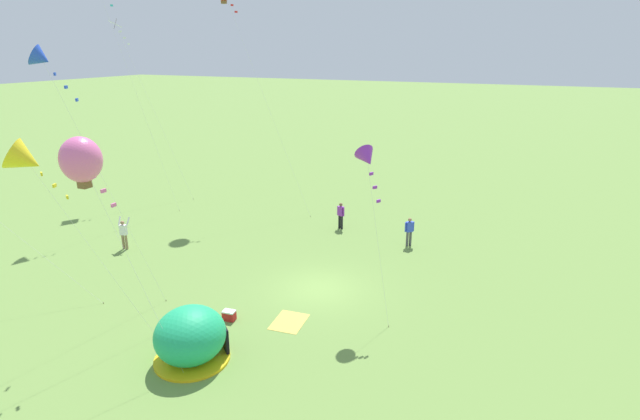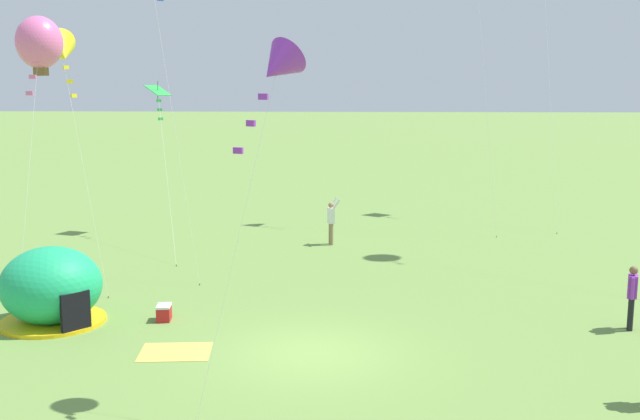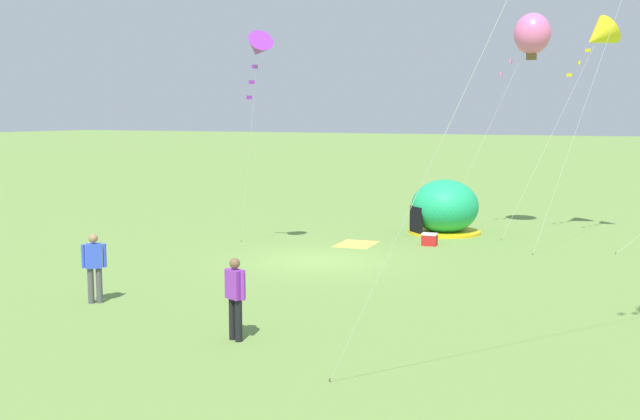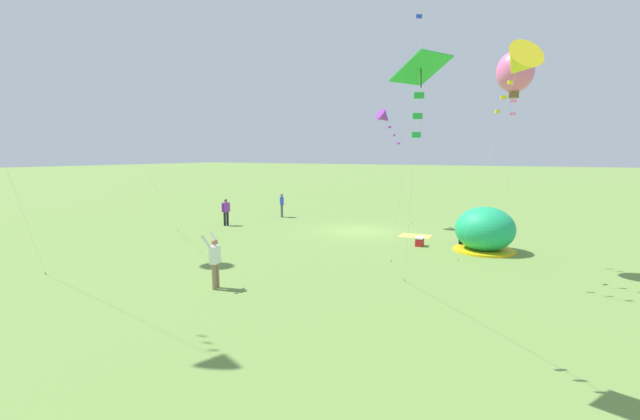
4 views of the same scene
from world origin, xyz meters
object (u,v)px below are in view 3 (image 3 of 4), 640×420
Objects in this scene: cooler_box at (429,239)px; kite_pink at (532,34)px; kite_yellow at (599,36)px; person_far_back at (94,265)px; kite_purple at (258,48)px; person_near_tent at (235,294)px; popup_tent at (445,208)px.

kite_pink reaches higher than cooler_box.
kite_yellow is at bearing 131.85° from cooler_box.
person_far_back is at bearing -31.81° from kite_yellow.
kite_pink is 1.02× the size of kite_yellow.
person_near_tent is at bearing 27.59° from kite_purple.
kite_purple is at bearing -50.09° from kite_yellow.
kite_yellow is at bearing 148.19° from person_far_back.
kite_purple is 0.89× the size of kite_yellow.
person_near_tent is at bearing -0.71° from cooler_box.
person_near_tent is 0.21× the size of kite_pink.
kite_pink is (-15.53, 7.46, 6.64)m from person_far_back.
cooler_box is 9.77m from kite_yellow.
kite_purple is at bearing -52.21° from cooler_box.
popup_tent reaches higher than person_far_back.
popup_tent is 0.38× the size of kite_purple.
kite_yellow is (-8.08, 9.66, 0.69)m from kite_purple.
kite_purple reaches higher than cooler_box.
kite_pink reaches higher than person_far_back.
person_far_back is 1.00× the size of person_near_tent.
popup_tent is at bearing -179.29° from person_near_tent.
person_far_back is at bearing -1.06° from kite_purple.
person_far_back is 0.23× the size of kite_purple.
kite_purple is at bearing -33.57° from popup_tent.
popup_tent is 0.33× the size of kite_pink.
kite_purple is at bearing -43.16° from kite_pink.
person_near_tent is at bearing 0.71° from popup_tent.
kite_pink is (-4.11, 2.56, 7.38)m from cooler_box.
cooler_box is 8.89m from kite_purple.
kite_pink reaches higher than kite_purple.
popup_tent is at bearing -68.41° from kite_pink.
person_far_back is 9.65m from kite_purple.
person_near_tent is (15.47, 0.19, -0.03)m from popup_tent.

